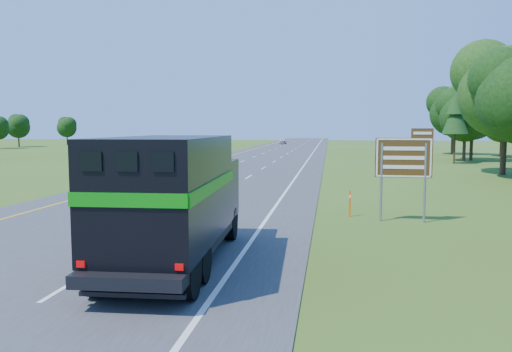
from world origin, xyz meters
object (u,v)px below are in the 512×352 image
(horse_truck, at_px, (174,197))
(white_suv, at_px, (208,157))
(far_car, at_px, (283,141))
(exit_sign, at_px, (405,161))

(horse_truck, distance_m, white_suv, 34.75)
(far_car, bearing_deg, white_suv, -94.24)
(horse_truck, xyz_separation_m, far_car, (-6.94, 105.91, -1.20))
(white_suv, distance_m, exit_sign, 30.08)
(far_car, relative_size, exit_sign, 1.10)
(white_suv, bearing_deg, horse_truck, -80.93)
(white_suv, distance_m, far_car, 71.99)
(exit_sign, bearing_deg, white_suv, 121.73)
(horse_truck, relative_size, far_car, 1.93)
(horse_truck, height_order, far_car, horse_truck)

